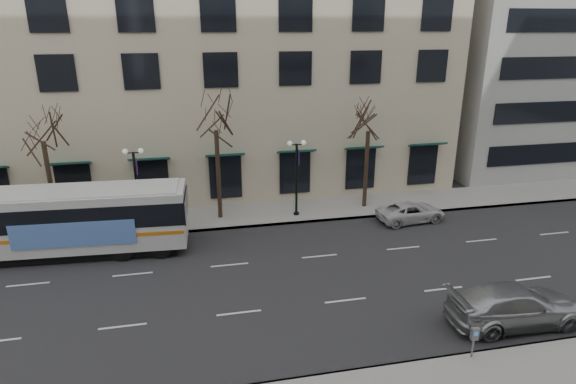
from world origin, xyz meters
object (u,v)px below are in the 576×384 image
object	(u,v)px
tree_far_left	(40,125)
lamp_post_right	(297,175)
tree_far_right	(369,117)
lamp_post_left	(137,185)
white_pickup	(411,212)
tree_far_mid	(215,115)
pay_station	(474,336)
city_bus	(60,220)
silver_car	(515,305)

from	to	relation	value
tree_far_left	lamp_post_right	size ratio (longest dim) A/B	1.60
tree_far_right	lamp_post_left	xyz separation A→B (m)	(-14.99, -0.60, -3.48)
tree_far_right	lamp_post_left	size ratio (longest dim) A/B	1.55
lamp_post_right	white_pickup	xyz separation A→B (m)	(7.15, -2.20, -2.32)
tree_far_mid	pay_station	distance (m)	19.08
tree_far_mid	city_bus	distance (m)	10.67
silver_car	white_pickup	world-z (taller)	silver_car
lamp_post_right	white_pickup	distance (m)	7.83
city_bus	pay_station	distance (m)	21.59
lamp_post_right	tree_far_mid	bearing A→B (deg)	173.17
tree_far_left	white_pickup	distance (m)	23.15
tree_far_right	city_bus	xyz separation A→B (m)	(-18.92, -3.28, -4.37)
tree_far_mid	lamp_post_right	bearing A→B (deg)	-6.83
city_bus	lamp_post_left	bearing A→B (deg)	37.53
tree_far_right	lamp_post_right	size ratio (longest dim) A/B	1.55
silver_car	pay_station	world-z (taller)	silver_car
tree_far_right	pay_station	size ratio (longest dim) A/B	6.20
tree_far_left	pay_station	distance (m)	25.10
pay_station	tree_far_left	bearing A→B (deg)	147.45
white_pickup	silver_car	bearing A→B (deg)	171.39
city_bus	silver_car	world-z (taller)	city_bus
tree_far_right	pay_station	world-z (taller)	tree_far_right
tree_far_mid	lamp_post_right	distance (m)	6.41
tree_far_right	city_bus	size ratio (longest dim) A/B	0.58
lamp_post_right	tree_far_left	bearing A→B (deg)	177.71
lamp_post_left	white_pickup	bearing A→B (deg)	-7.32
lamp_post_right	pay_station	distance (m)	15.98
tree_far_left	white_pickup	size ratio (longest dim) A/B	1.87
city_bus	white_pickup	world-z (taller)	city_bus
tree_far_left	lamp_post_left	size ratio (longest dim) A/B	1.60
tree_far_left	city_bus	xyz separation A→B (m)	(1.08, -3.28, -4.65)
lamp_post_left	silver_car	xyz separation A→B (m)	(16.53, -13.64, -2.09)
tree_far_left	tree_far_right	xyz separation A→B (m)	(20.00, 0.00, -0.28)
lamp_post_left	city_bus	xyz separation A→B (m)	(-3.93, -2.68, -0.89)
lamp_post_right	city_bus	distance (m)	14.21
tree_far_mid	lamp_post_left	distance (m)	6.40
white_pickup	tree_far_mid	bearing A→B (deg)	71.50
tree_far_left	city_bus	world-z (taller)	tree_far_left
white_pickup	pay_station	bearing A→B (deg)	158.79
tree_far_left	tree_far_right	bearing A→B (deg)	0.00
lamp_post_right	silver_car	distance (m)	15.27
city_bus	tree_far_mid	bearing A→B (deg)	23.42
tree_far_right	tree_far_mid	bearing A→B (deg)	180.00
lamp_post_left	pay_station	distance (m)	20.58
tree_far_left	lamp_post_left	xyz separation A→B (m)	(5.01, -0.60, -3.75)
silver_car	white_pickup	size ratio (longest dim) A/B	1.32
tree_far_mid	pay_station	xyz separation A→B (m)	(8.42, -16.10, -5.81)
tree_far_left	tree_far_right	size ratio (longest dim) A/B	1.03
city_bus	pay_station	size ratio (longest dim) A/B	10.78
lamp_post_left	city_bus	distance (m)	4.83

